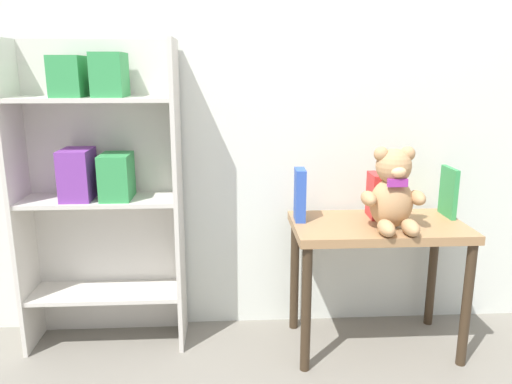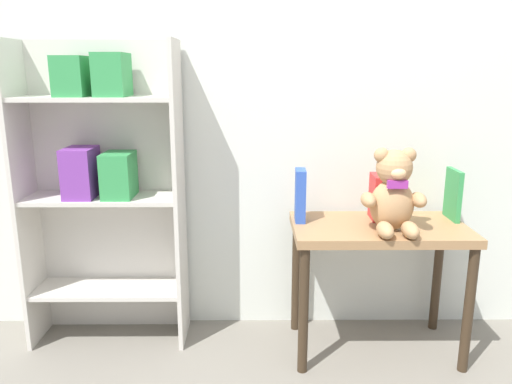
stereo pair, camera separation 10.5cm
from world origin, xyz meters
name	(u,v)px [view 1 (the left image)]	position (x,y,z in m)	size (l,w,h in m)	color
wall_back	(295,55)	(0.00, 1.38, 1.25)	(4.80, 0.06, 2.50)	silver
bookshelf_side	(100,178)	(-0.84, 1.23, 0.74)	(0.68, 0.25, 1.31)	beige
display_table	(377,243)	(0.32, 1.10, 0.48)	(0.72, 0.40, 0.57)	#9E754C
teddy_bear	(393,192)	(0.35, 1.02, 0.72)	(0.25, 0.23, 0.33)	tan
book_standing_blue	(299,195)	(0.00, 1.16, 0.68)	(0.04, 0.10, 0.22)	#2D51B7
book_standing_red	(374,195)	(0.32, 1.18, 0.66)	(0.04, 0.13, 0.19)	red
book_standing_green	(449,192)	(0.65, 1.18, 0.67)	(0.02, 0.15, 0.22)	#33934C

